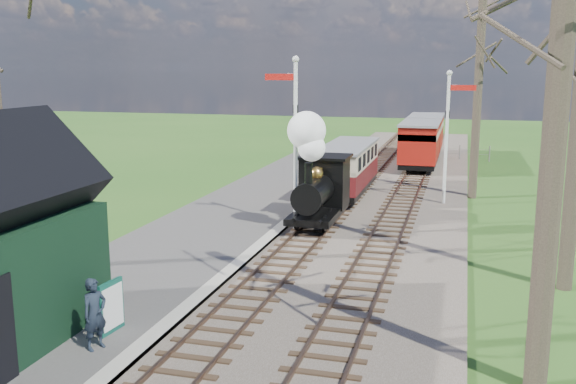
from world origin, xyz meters
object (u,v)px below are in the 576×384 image
semaphore_near (294,131)px  red_carriage_a (420,144)px  locomotive (317,177)px  sign_board (111,307)px  coach (347,166)px  semaphore_far (449,127)px  red_carriage_b (426,134)px  person (95,314)px

semaphore_near → red_carriage_a: (3.37, 15.31, -2.08)m
locomotive → sign_board: bearing=-101.2°
coach → semaphore_far: bearing=-7.4°
red_carriage_a → sign_board: size_ratio=4.62×
red_carriage_b → semaphore_far: bearing=-83.2°
person → sign_board: bearing=31.0°
red_carriage_a → red_carriage_b: size_ratio=1.00×
semaphore_far → red_carriage_b: semaphore_far is taller
red_carriage_b → sign_board: size_ratio=4.62×
coach → red_carriage_b: size_ratio=1.27×
sign_board → red_carriage_a: bearing=79.5°
red_carriage_a → red_carriage_b: 5.50m
semaphore_near → locomotive: (0.76, 0.51, -1.67)m
semaphore_far → red_carriage_b: size_ratio=1.08×
red_carriage_a → sign_board: bearing=-100.5°
sign_board → red_carriage_b: bearing=81.3°
red_carriage_b → sign_board: 31.33m
semaphore_far → person: 18.30m
semaphore_near → coach: size_ratio=0.93×
red_carriage_a → person: red_carriage_a is taller
red_carriage_a → semaphore_near: bearing=-102.4°
red_carriage_b → sign_board: (-4.72, -30.97, -0.77)m
coach → red_carriage_a: 9.11m
semaphore_near → semaphore_far: bearing=49.4°
semaphore_near → coach: (0.77, 6.57, -2.19)m
red_carriage_b → red_carriage_a: bearing=-90.0°
semaphore_near → person: 11.38m
locomotive → red_carriage_a: size_ratio=0.80×
semaphore_far → semaphore_near: bearing=-130.6°
sign_board → semaphore_near: bearing=82.4°
semaphore_near → red_carriage_b: bearing=80.8°
person → red_carriage_a: bearing=12.4°
semaphore_near → coach: bearing=83.3°
red_carriage_b → person: red_carriage_b is taller
semaphore_near → red_carriage_b: size_ratio=1.18×
red_carriage_a → sign_board: red_carriage_a is taller
semaphore_far → locomotive: size_ratio=1.36×
locomotive → red_carriage_b: bearing=82.7°
red_carriage_a → red_carriage_b: bearing=90.0°
locomotive → coach: size_ratio=0.62×
coach → sign_board: bearing=-97.2°
person → red_carriage_b: bearing=14.1°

